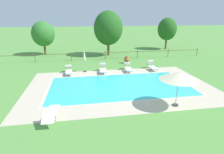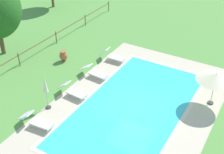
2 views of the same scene
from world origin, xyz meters
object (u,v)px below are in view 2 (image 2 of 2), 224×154
(sun_lounger_south_near_corner, at_px, (113,56))
(terracotta_urn_near_fence, at_px, (63,56))
(patio_umbrella_open_foreground, at_px, (216,77))
(patio_umbrella_closed_row_west, at_px, (45,86))
(sun_lounger_north_near_steps, at_px, (73,91))
(sun_lounger_north_far, at_px, (95,72))
(sun_lounger_north_mid, at_px, (37,121))

(sun_lounger_south_near_corner, height_order, terracotta_urn_near_fence, sun_lounger_south_near_corner)
(patio_umbrella_open_foreground, relative_size, patio_umbrella_closed_row_west, 0.98)
(sun_lounger_north_near_steps, distance_m, terracotta_urn_near_fence, 4.49)
(sun_lounger_north_near_steps, bearing_deg, sun_lounger_north_far, 0.92)
(sun_lounger_north_far, bearing_deg, sun_lounger_north_mid, -179.88)
(sun_lounger_north_near_steps, relative_size, sun_lounger_south_near_corner, 1.03)
(sun_lounger_north_far, distance_m, terracotta_urn_near_fence, 3.23)
(sun_lounger_north_far, height_order, sun_lounger_south_near_corner, sun_lounger_south_near_corner)
(sun_lounger_south_near_corner, bearing_deg, terracotta_urn_near_fence, 121.68)
(sun_lounger_north_far, distance_m, sun_lounger_south_near_corner, 2.55)
(sun_lounger_south_near_corner, bearing_deg, sun_lounger_north_near_steps, -178.85)
(sun_lounger_north_far, bearing_deg, sun_lounger_south_near_corner, 1.38)
(sun_lounger_north_mid, height_order, patio_umbrella_open_foreground, patio_umbrella_open_foreground)
(sun_lounger_south_near_corner, bearing_deg, patio_umbrella_open_foreground, -100.74)
(sun_lounger_north_mid, relative_size, sun_lounger_north_far, 1.01)
(patio_umbrella_open_foreground, bearing_deg, sun_lounger_north_near_steps, 115.14)
(sun_lounger_north_mid, xyz_separation_m, patio_umbrella_closed_row_west, (1.53, 0.54, 1.21))
(sun_lounger_north_near_steps, height_order, patio_umbrella_open_foreground, patio_umbrella_open_foreground)
(patio_umbrella_open_foreground, bearing_deg, sun_lounger_north_far, 97.97)
(sun_lounger_north_near_steps, height_order, sun_lounger_north_mid, sun_lounger_north_near_steps)
(patio_umbrella_open_foreground, height_order, patio_umbrella_closed_row_west, patio_umbrella_closed_row_west)
(patio_umbrella_closed_row_west, bearing_deg, sun_lounger_south_near_corner, -3.93)
(sun_lounger_north_near_steps, height_order, sun_lounger_north_far, sun_lounger_north_near_steps)
(sun_lounger_north_far, distance_m, patio_umbrella_closed_row_west, 4.43)
(sun_lounger_south_near_corner, height_order, patio_umbrella_closed_row_west, patio_umbrella_closed_row_west)
(sun_lounger_north_near_steps, distance_m, patio_umbrella_open_foreground, 8.58)
(patio_umbrella_open_foreground, xyz_separation_m, terracotta_urn_near_fence, (-0.45, 10.85, -1.48))
(patio_umbrella_closed_row_west, bearing_deg, sun_lounger_north_far, -7.10)
(sun_lounger_north_far, height_order, patio_umbrella_open_foreground, patio_umbrella_open_foreground)
(sun_lounger_north_mid, bearing_deg, sun_lounger_south_near_corner, 0.51)
(sun_lounger_north_far, height_order, terracotta_urn_near_fence, sun_lounger_north_far)
(sun_lounger_north_mid, distance_m, patio_umbrella_open_foreground, 10.39)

